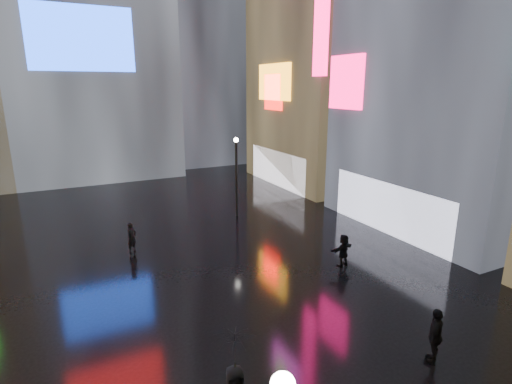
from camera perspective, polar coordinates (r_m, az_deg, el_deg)
ground at (r=21.81m, az=-9.55°, el=-7.86°), size 140.00×140.00×0.00m
building_right_far at (r=36.87m, az=10.60°, el=23.46°), size 10.28×12.00×28.00m
tower_flank_right at (r=48.40m, az=-9.43°, el=25.04°), size 12.00×12.00×34.00m
lamp_far at (r=25.84m, az=-2.80°, el=2.79°), size 0.30×0.30×5.20m
pedestrian_3 at (r=14.20m, az=24.23°, el=-18.22°), size 1.16×0.92×1.84m
pedestrian_5 at (r=19.69m, az=12.37°, el=-8.11°), size 1.51×0.74×1.57m
pedestrian_6 at (r=21.64m, az=-17.32°, el=-6.27°), size 0.69×0.66×1.59m
umbrella_2 at (r=10.03m, az=-3.12°, el=-21.69°), size 1.44×1.44×0.96m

